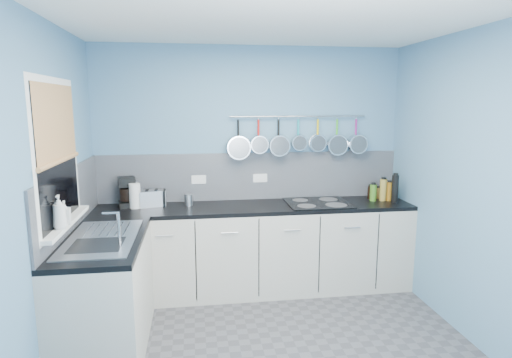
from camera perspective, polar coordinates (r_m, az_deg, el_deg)
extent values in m
cube|color=#47474C|center=(3.57, 2.73, -22.51)|extent=(3.20, 3.00, 0.02)
cube|color=white|center=(3.07, 3.14, 21.23)|extent=(3.20, 3.00, 0.02)
cube|color=#5481A3|center=(4.55, -0.75, 1.66)|extent=(3.20, 0.02, 2.50)
cube|color=#5481A3|center=(1.70, 13.08, -13.20)|extent=(3.20, 0.02, 2.50)
cube|color=#5481A3|center=(3.20, -26.73, -3.01)|extent=(0.02, 3.00, 2.50)
cube|color=#5481A3|center=(3.74, 27.89, -1.34)|extent=(0.02, 3.00, 2.50)
cube|color=gray|center=(4.55, -0.71, 0.37)|extent=(3.20, 0.02, 0.50)
cube|color=gray|center=(3.77, -23.46, -2.47)|extent=(0.02, 1.80, 0.50)
cube|color=#BAB2A5|center=(4.45, -0.20, -9.42)|extent=(3.20, 0.60, 0.86)
cube|color=black|center=(4.32, -0.20, -3.79)|extent=(3.20, 0.60, 0.04)
cube|color=#BAB2A5|center=(3.65, -19.39, -14.54)|extent=(0.60, 1.20, 0.86)
cube|color=black|center=(3.49, -19.82, -7.79)|extent=(0.60, 1.20, 0.04)
cube|color=white|center=(3.42, -25.00, 3.02)|extent=(0.01, 1.00, 1.10)
cube|color=black|center=(3.42, -24.92, 3.02)|extent=(0.01, 0.90, 1.00)
cube|color=tan|center=(3.40, -25.07, 6.78)|extent=(0.01, 0.90, 0.55)
cube|color=white|center=(3.51, -23.99, -5.34)|extent=(0.10, 0.98, 0.03)
cube|color=silver|center=(3.48, -19.85, -7.41)|extent=(0.50, 0.95, 0.01)
cube|color=white|center=(4.50, -7.65, -0.08)|extent=(0.15, 0.01, 0.09)
cube|color=white|center=(4.55, 0.56, 0.13)|extent=(0.15, 0.01, 0.09)
cylinder|color=silver|center=(4.54, 5.67, 8.31)|extent=(1.45, 0.02, 0.02)
imported|color=white|center=(3.28, -24.79, -4.01)|extent=(0.09, 0.09, 0.24)
imported|color=white|center=(3.39, -24.19, -4.09)|extent=(0.09, 0.09, 0.17)
cylinder|color=white|center=(4.34, -15.85, -2.18)|extent=(0.14, 0.14, 0.25)
cube|color=silver|center=(4.39, -13.71, -2.51)|extent=(0.28, 0.20, 0.16)
cylinder|color=silver|center=(4.34, -8.99, -2.80)|extent=(0.09, 0.09, 0.11)
cube|color=black|center=(4.43, 8.24, -3.20)|extent=(0.63, 0.56, 0.01)
cylinder|color=#265919|center=(4.83, 16.96, -1.75)|extent=(0.06, 0.06, 0.13)
cylinder|color=brown|center=(4.81, 15.99, -1.81)|extent=(0.06, 0.06, 0.12)
cylinder|color=black|center=(4.77, 15.01, -1.73)|extent=(0.06, 0.06, 0.14)
cylinder|color=#8C5914|center=(4.72, 17.35, -1.60)|extent=(0.05, 0.05, 0.20)
cylinder|color=olive|center=(4.70, 16.61, -1.40)|extent=(0.07, 0.07, 0.23)
cylinder|color=#3F721E|center=(4.67, 15.37, -1.77)|extent=(0.07, 0.07, 0.17)
cylinder|color=black|center=(4.65, 18.05, -1.25)|extent=(0.07, 0.07, 0.29)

